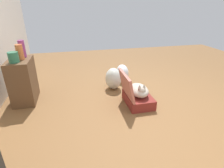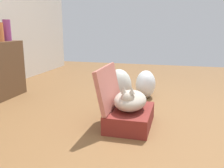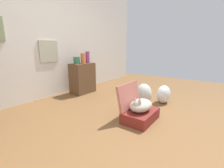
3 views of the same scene
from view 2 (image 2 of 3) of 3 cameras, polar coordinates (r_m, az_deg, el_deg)
name	(u,v)px [view 2 (image 2 of 3)]	position (r m, az deg, el deg)	size (l,w,h in m)	color
ground_plane	(141,136)	(2.05, 6.59, -11.85)	(7.68, 7.68, 0.00)	brown
suitcase_base	(130,117)	(2.22, 4.13, -7.64)	(0.54, 0.37, 0.15)	maroon
suitcase_lid	(108,87)	(2.19, -0.82, -0.78)	(0.54, 0.37, 0.04)	#B26356
cat	(130,100)	(2.16, 4.14, -3.70)	(0.49, 0.28, 0.23)	#B2A899
plastic_bag_white	(119,86)	(2.82, 1.58, -0.55)	(0.31, 0.29, 0.39)	silver
plastic_bag_clear	(146,84)	(3.09, 7.70, -0.01)	(0.35, 0.24, 0.33)	silver
side_table	(0,70)	(3.35, -24.25, 3.03)	(0.54, 0.33, 0.68)	brown
vase_short	(7,30)	(3.38, -22.93, 11.28)	(0.09, 0.09, 0.26)	#8C387A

